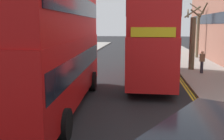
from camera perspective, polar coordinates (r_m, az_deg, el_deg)
The scene contains 8 objects.
sidewalk_left at distance 18.19m, azimuth -20.72°, elevation -2.44°, with size 4.00×80.00×0.14m, color #9E9991.
kerb_line_outer at distance 14.58m, azimuth 16.80°, elevation -5.33°, with size 0.10×56.00×0.01m, color yellow.
kerb_line_inner at distance 14.55m, azimuth 16.18°, elevation -5.33°, with size 0.10×56.00×0.01m, color yellow.
double_decker_bus_away at distance 11.86m, azimuth -12.33°, elevation 6.38°, with size 3.13×10.90×5.64m.
double_decker_bus_oncoming at distance 17.82m, azimuth 8.45°, elevation 7.43°, with size 3.07×10.88×5.64m.
pedestrian_far at distance 20.84m, azimuth 18.32°, elevation 1.69°, with size 0.34×0.22×1.62m.
street_tree_near at distance 30.86m, azimuth 17.50°, elevation 7.46°, with size 1.65×1.92×5.74m.
street_tree_mid at distance 22.31m, azimuth 16.50°, elevation 5.87°, with size 1.51×1.50×5.12m.
Camera 1 is at (1.66, 0.14, 3.60)m, focal length 43.70 mm.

